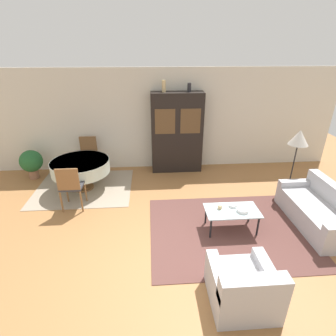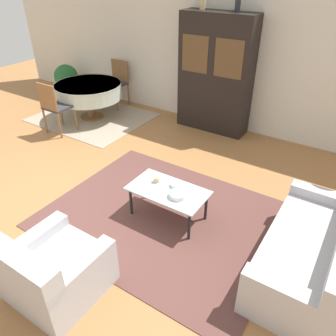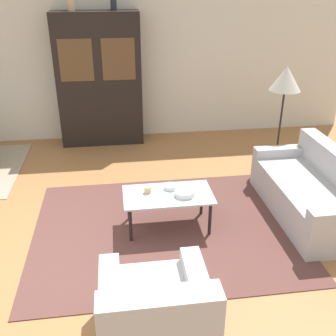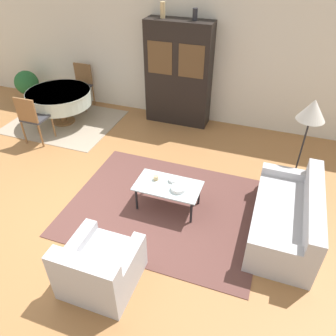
# 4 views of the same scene
# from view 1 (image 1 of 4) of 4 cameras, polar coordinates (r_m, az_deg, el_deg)

# --- Properties ---
(ground_plane) EXTENTS (14.00, 14.00, 0.00)m
(ground_plane) POSITION_cam_1_polar(r_m,az_deg,el_deg) (4.59, -1.29, -18.50)
(ground_plane) COLOR #9E6B3D
(wall_back) EXTENTS (10.00, 0.06, 2.70)m
(wall_back) POSITION_cam_1_polar(r_m,az_deg,el_deg) (7.19, -2.93, 10.36)
(wall_back) COLOR beige
(wall_back) RESTS_ON ground_plane
(area_rug) EXTENTS (2.93, 2.33, 0.01)m
(area_rug) POSITION_cam_1_polar(r_m,az_deg,el_deg) (5.21, 13.01, -13.05)
(area_rug) COLOR brown
(area_rug) RESTS_ON ground_plane
(dining_rug) EXTENTS (2.28, 1.87, 0.01)m
(dining_rug) POSITION_cam_1_polar(r_m,az_deg,el_deg) (6.76, -17.74, -4.13)
(dining_rug) COLOR gray
(dining_rug) RESTS_ON ground_plane
(couch) EXTENTS (0.83, 1.73, 0.77)m
(couch) POSITION_cam_1_polar(r_m,az_deg,el_deg) (5.86, 30.15, -8.18)
(couch) COLOR #B2B2B7
(couch) RESTS_ON ground_plane
(armchair) EXTENTS (0.83, 0.83, 0.74)m
(armchair) POSITION_cam_1_polar(r_m,az_deg,el_deg) (3.89, 16.05, -23.75)
(armchair) COLOR #B2B2B7
(armchair) RESTS_ON ground_plane
(coffee_table) EXTENTS (0.98, 0.55, 0.42)m
(coffee_table) POSITION_cam_1_polar(r_m,az_deg,el_deg) (5.02, 13.75, -9.32)
(coffee_table) COLOR black
(coffee_table) RESTS_ON area_rug
(display_cabinet) EXTENTS (1.35, 0.45, 2.13)m
(display_cabinet) POSITION_cam_1_polar(r_m,az_deg,el_deg) (7.04, 1.92, 7.65)
(display_cabinet) COLOR black
(display_cabinet) RESTS_ON ground_plane
(dining_table) EXTENTS (1.35, 1.35, 0.72)m
(dining_table) POSITION_cam_1_polar(r_m,az_deg,el_deg) (6.51, -18.49, 0.31)
(dining_table) COLOR brown
(dining_table) RESTS_ON dining_rug
(dining_chair_near) EXTENTS (0.44, 0.44, 0.99)m
(dining_chair_near) POSITION_cam_1_polar(r_m,az_deg,el_deg) (5.74, -20.44, -3.46)
(dining_chair_near) COLOR brown
(dining_chair_near) RESTS_ON dining_rug
(dining_chair_far) EXTENTS (0.44, 0.44, 0.99)m
(dining_chair_far) POSITION_cam_1_polar(r_m,az_deg,el_deg) (7.31, -16.95, 3.18)
(dining_chair_far) COLOR brown
(dining_chair_far) RESTS_ON dining_rug
(floor_lamp) EXTENTS (0.43, 0.43, 1.50)m
(floor_lamp) POSITION_cam_1_polar(r_m,az_deg,el_deg) (6.48, 26.59, 5.54)
(floor_lamp) COLOR black
(floor_lamp) RESTS_ON ground_plane
(cup) EXTENTS (0.08, 0.08, 0.07)m
(cup) POSITION_cam_1_polar(r_m,az_deg,el_deg) (4.97, 11.22, -8.32)
(cup) COLOR tan
(cup) RESTS_ON coffee_table
(bowl) EXTENTS (0.21, 0.21, 0.06)m
(bowl) POSITION_cam_1_polar(r_m,az_deg,el_deg) (5.00, 15.98, -8.79)
(bowl) COLOR white
(bowl) RESTS_ON coffee_table
(bowl_small) EXTENTS (0.15, 0.15, 0.05)m
(bowl_small) POSITION_cam_1_polar(r_m,az_deg,el_deg) (5.10, 13.97, -7.89)
(bowl_small) COLOR white
(bowl_small) RESTS_ON coffee_table
(vase_tall) EXTENTS (0.10, 0.10, 0.28)m
(vase_tall) POSITION_cam_1_polar(r_m,az_deg,el_deg) (6.76, -0.92, 17.38)
(vase_tall) COLOR tan
(vase_tall) RESTS_ON display_cabinet
(vase_short) EXTENTS (0.09, 0.09, 0.21)m
(vase_short) POSITION_cam_1_polar(r_m,az_deg,el_deg) (6.83, 4.65, 17.09)
(vase_short) COLOR #232328
(vase_short) RESTS_ON display_cabinet
(potted_plant) EXTENTS (0.56, 0.56, 0.76)m
(potted_plant) POSITION_cam_1_polar(r_m,az_deg,el_deg) (7.60, -27.60, 1.16)
(potted_plant) COLOR #93664C
(potted_plant) RESTS_ON ground_plane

